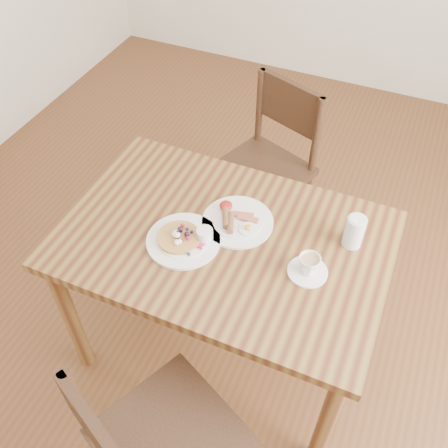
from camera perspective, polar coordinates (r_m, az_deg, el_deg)
name	(u,v)px	position (r m, az deg, el deg)	size (l,w,h in m)	color
ground	(224,341)	(2.44, 0.00, -13.23)	(5.00, 5.00, 0.00)	#593519
dining_table	(224,254)	(1.91, 0.00, -3.46)	(1.20, 0.80, 0.75)	brown
chair_near	(155,445)	(1.74, -7.87, -23.70)	(0.56, 0.56, 0.88)	#3F2516
chair_far	(268,161)	(2.56, 5.07, 7.21)	(0.54, 0.54, 0.88)	#3F2516
pancake_plate	(184,239)	(1.81, -4.54, -1.70)	(0.27, 0.27, 0.06)	white
breakfast_plate	(237,221)	(1.87, 1.44, 0.40)	(0.27, 0.27, 0.04)	white
teacup_saucer	(309,266)	(1.72, 9.64, -4.80)	(0.14, 0.14, 0.08)	white
water_glass	(354,232)	(1.82, 14.67, -0.85)	(0.07, 0.07, 0.13)	silver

